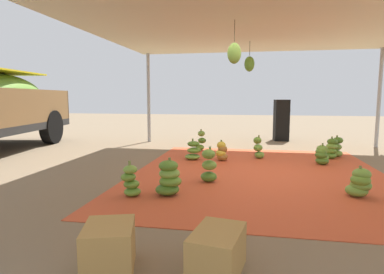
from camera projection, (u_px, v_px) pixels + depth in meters
The scene contains 17 objects.
ground_plane at pixel (105, 167), 6.45m from camera, with size 40.00×40.00×0.00m, color #7F6B51.
tarp_orange at pixel (258, 173), 5.91m from camera, with size 5.46×4.49×0.01m, color #D1512D.
tent_canopy at pixel (267, 21), 5.58m from camera, with size 8.00×7.00×2.78m.
banana_bunch_0 at pixel (360, 183), 4.50m from camera, with size 0.42×0.46×0.44m.
banana_bunch_1 at pixel (331, 149), 7.29m from camera, with size 0.34×0.34×0.50m.
banana_bunch_2 at pixel (322, 155), 6.67m from camera, with size 0.36×0.36×0.44m.
banana_bunch_3 at pixel (193, 151), 7.21m from camera, with size 0.40×0.41×0.46m.
banana_bunch_5 at pixel (337, 148), 7.53m from camera, with size 0.37×0.37×0.50m.
banana_bunch_6 at pixel (201, 141), 8.45m from camera, with size 0.33×0.33×0.56m.
banana_bunch_7 at pixel (209, 167), 5.30m from camera, with size 0.35×0.34×0.58m.
banana_bunch_8 at pixel (258, 149), 7.32m from camera, with size 0.30×0.32×0.53m.
banana_bunch_9 at pixel (222, 152), 7.06m from camera, with size 0.33×0.33×0.46m.
banana_bunch_10 at pixel (131, 182), 4.51m from camera, with size 0.33×0.33×0.50m.
banana_bunch_11 at pixel (169, 179), 4.60m from camera, with size 0.49×0.48×0.53m.
speaker_stack at pixel (281, 120), 10.36m from camera, with size 0.53×0.50×1.31m.
crate_0 at pixel (109, 248), 2.59m from camera, with size 0.47×0.39×0.38m, color #B78947.
crate_1 at pixel (217, 252), 2.54m from camera, with size 0.54×0.36×0.35m, color #B78947.
Camera 1 is at (-5.91, 0.16, 1.39)m, focal length 30.27 mm.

